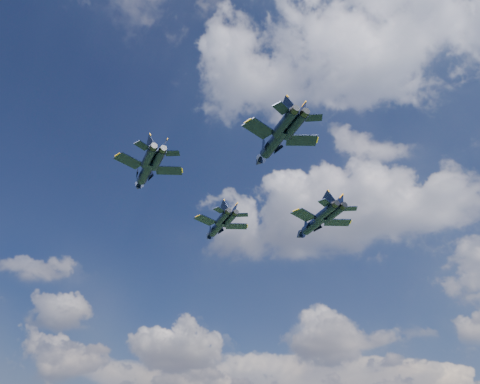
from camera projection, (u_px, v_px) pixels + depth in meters
The scene contains 4 objects.
jet_lead at pixel (217, 228), 97.07m from camera, with size 13.45×12.91×3.59m.
jet_left at pixel (145, 173), 78.10m from camera, with size 13.31×12.66×3.54m.
jet_right at pixel (313, 224), 89.96m from camera, with size 14.74×14.18×3.94m.
jet_slot at pixel (273, 144), 70.88m from camera, with size 13.91×13.65×3.75m.
Camera 1 is at (23.01, -68.54, 14.88)m, focal length 35.00 mm.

